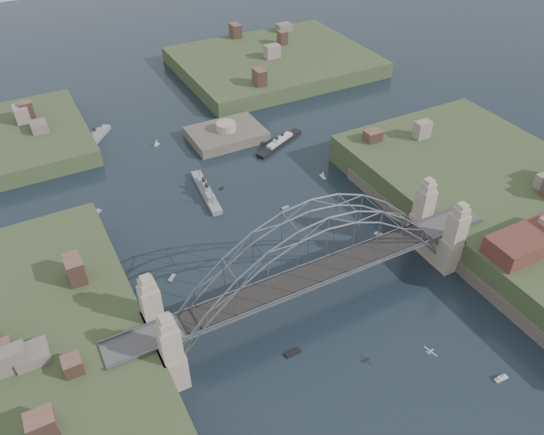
{
  "coord_description": "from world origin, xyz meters",
  "views": [
    {
      "loc": [
        -43.07,
        -62.7,
        82.38
      ],
      "look_at": [
        0.0,
        18.0,
        10.0
      ],
      "focal_mm": 35.26,
      "sensor_mm": 36.0,
      "label": 1
    }
  ],
  "objects": [
    {
      "name": "small_boat_c",
      "position": [
        -10.0,
        -9.07,
        0.15
      ],
      "size": [
        3.19,
        1.13,
        0.45
      ],
      "color": "#BBBBB7",
      "rests_on": "ground"
    },
    {
      "name": "naval_cruiser_far",
      "position": [
        -24.09,
        86.97,
        0.92
      ],
      "size": [
        13.0,
        14.99,
        5.9
      ],
      "color": "gray",
      "rests_on": "ground"
    },
    {
      "name": "ocean_liner",
      "position": [
        24.56,
        59.2,
        0.74
      ],
      "size": [
        18.64,
        10.65,
        4.75
      ],
      "color": "black",
      "rests_on": "ground"
    },
    {
      "name": "ground",
      "position": [
        0.0,
        0.0,
        0.0
      ],
      "size": [
        500.0,
        500.0,
        0.0
      ],
      "primitive_type": "plane",
      "color": "black",
      "rests_on": "ground"
    },
    {
      "name": "naval_cruiser_near",
      "position": [
        -4.64,
        46.06,
        0.92
      ],
      "size": [
        4.57,
        20.01,
        5.96
      ],
      "color": "gray",
      "rests_on": "ground"
    },
    {
      "name": "small_boat_b",
      "position": [
        10.69,
        30.92,
        0.15
      ],
      "size": [
        1.99,
        0.69,
        0.45
      ],
      "color": "#BBBBB7",
      "rests_on": "ground"
    },
    {
      "name": "small_boat_i",
      "position": [
        25.18,
        11.03,
        0.29
      ],
      "size": [
        1.69,
        2.41,
        1.43
      ],
      "color": "#BBBBB7",
      "rests_on": "ground"
    },
    {
      "name": "fort_island",
      "position": [
        12.0,
        70.0,
        -0.34
      ],
      "size": [
        22.0,
        16.0,
        9.4
      ],
      "color": "#4E473D",
      "rests_on": "ground"
    },
    {
      "name": "shore_west",
      "position": [
        -57.32,
        0.0,
        1.97
      ],
      "size": [
        50.5,
        90.0,
        12.0
      ],
      "color": "#334324",
      "rests_on": "ground"
    },
    {
      "name": "small_boat_f",
      "position": [
        -0.04,
        46.48,
        0.15
      ],
      "size": [
        1.44,
        1.02,
        0.45
      ],
      "color": "#BBBBB7",
      "rests_on": "ground"
    },
    {
      "name": "small_boat_a",
      "position": [
        -23.38,
        20.54,
        0.15
      ],
      "size": [
        2.23,
        2.15,
        0.45
      ],
      "color": "#BBBBB7",
      "rests_on": "ground"
    },
    {
      "name": "small_boat_g",
      "position": [
        20.2,
        -31.66,
        0.28
      ],
      "size": [
        2.61,
        1.04,
        1.43
      ],
      "color": "#BBBBB7",
      "rests_on": "ground"
    },
    {
      "name": "aeroplane",
      "position": [
        8.58,
        -24.3,
        6.53
      ],
      "size": [
        1.53,
        2.76,
        0.4
      ],
      "color": "#B1B4B8"
    },
    {
      "name": "small_boat_h",
      "position": [
        -8.18,
        76.19,
        0.9
      ],
      "size": [
        2.27,
        1.79,
        2.38
      ],
      "color": "#BBBBB7",
      "rests_on": "ground"
    },
    {
      "name": "small_boat_d",
      "position": [
        26.61,
        38.23,
        0.85
      ],
      "size": [
        1.12,
        2.52,
        2.38
      ],
      "color": "#BBBBB7",
      "rests_on": "ground"
    },
    {
      "name": "wharf_shed",
      "position": [
        44.0,
        -14.0,
        10.0
      ],
      "size": [
        20.0,
        8.0,
        4.0
      ],
      "primitive_type": "cube",
      "color": "#592D26",
      "rests_on": "shore_east"
    },
    {
      "name": "bridge",
      "position": [
        0.0,
        0.0,
        12.32
      ],
      "size": [
        84.0,
        13.8,
        24.6
      ],
      "color": "#4A4A4C",
      "rests_on": "ground"
    },
    {
      "name": "headland_ne",
      "position": [
        50.0,
        110.0,
        0.75
      ],
      "size": [
        70.0,
        55.0,
        9.5
      ],
      "primitive_type": "cube",
      "color": "#334324",
      "rests_on": "ground"
    },
    {
      "name": "small_boat_e",
      "position": [
        -32.79,
        51.28,
        0.15
      ],
      "size": [
        3.99,
        3.16,
        0.45
      ],
      "color": "#BBBBB7",
      "rests_on": "ground"
    },
    {
      "name": "shore_east",
      "position": [
        57.32,
        0.0,
        1.97
      ],
      "size": [
        50.5,
        90.0,
        12.0
      ],
      "color": "#334324",
      "rests_on": "ground"
    }
  ]
}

